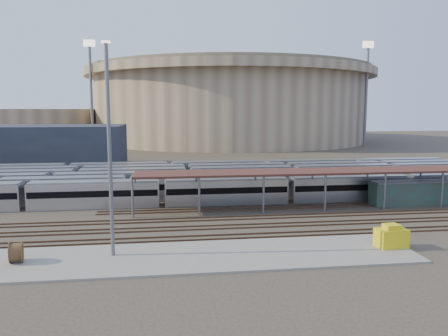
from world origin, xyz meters
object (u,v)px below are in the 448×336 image
yellow_equipment (391,238)px  teal_boxcar (418,193)px  cable_reel_east (16,252)px  yard_light_pole (110,151)px

yellow_equipment → teal_boxcar: bearing=47.5°
cable_reel_east → teal_boxcar: bearing=20.6°
cable_reel_east → yard_light_pole: size_ratio=0.10×
cable_reel_east → yard_light_pole: 12.28m
teal_boxcar → yard_light_pole: bearing=-157.9°
yard_light_pole → teal_boxcar: bearing=23.3°
yard_light_pole → yellow_equipment: (27.25, -1.09, -8.98)m
teal_boxcar → cable_reel_east: teal_boxcar is taller
teal_boxcar → cable_reel_east: 53.37m
teal_boxcar → yellow_equipment: 23.80m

